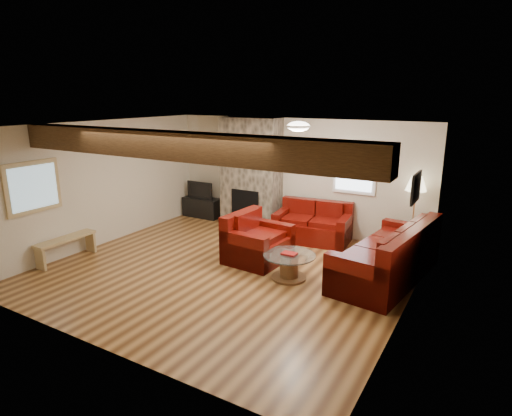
{
  "coord_description": "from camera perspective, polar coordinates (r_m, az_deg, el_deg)",
  "views": [
    {
      "loc": [
        3.96,
        -5.76,
        2.98
      ],
      "look_at": [
        0.36,
        0.4,
        1.09
      ],
      "focal_mm": 30.0,
      "sensor_mm": 36.0,
      "label": 1
    }
  ],
  "objects": [
    {
      "name": "room",
      "position": [
        7.21,
        -4.11,
        0.9
      ],
      "size": [
        8.0,
        8.0,
        8.0
      ],
      "color": "#583217",
      "rests_on": "ground"
    },
    {
      "name": "oak_beam",
      "position": [
        6.04,
        -11.05,
        8.19
      ],
      "size": [
        6.0,
        0.36,
        0.38
      ],
      "primitive_type": "cube",
      "color": "black",
      "rests_on": "room"
    },
    {
      "name": "chimney_breast",
      "position": [
        9.79,
        -0.72,
        4.49
      ],
      "size": [
        1.4,
        0.67,
        2.5
      ],
      "color": "#3C372E",
      "rests_on": "floor"
    },
    {
      "name": "back_window",
      "position": [
        8.98,
        13.03,
        5.3
      ],
      "size": [
        0.9,
        0.08,
        1.1
      ],
      "primitive_type": null,
      "color": "white",
      "rests_on": "room"
    },
    {
      "name": "hatch_window",
      "position": [
        8.27,
        -27.6,
        2.48
      ],
      "size": [
        0.08,
        1.0,
        0.9
      ],
      "primitive_type": null,
      "color": "tan",
      "rests_on": "room"
    },
    {
      "name": "ceiling_dome",
      "position": [
        7.35,
        5.67,
        10.55
      ],
      "size": [
        0.4,
        0.4,
        0.18
      ],
      "primitive_type": null,
      "color": "white",
      "rests_on": "room"
    },
    {
      "name": "artwork_back",
      "position": [
        9.38,
        6.04,
        6.92
      ],
      "size": [
        0.42,
        0.06,
        0.52
      ],
      "primitive_type": null,
      "color": "black",
      "rests_on": "room"
    },
    {
      "name": "artwork_right",
      "position": [
        6.27,
        20.48,
        2.57
      ],
      "size": [
        0.06,
        0.55,
        0.42
      ],
      "primitive_type": null,
      "color": "black",
      "rests_on": "room"
    },
    {
      "name": "sofa_three",
      "position": [
        7.43,
        17.02,
        -5.57
      ],
      "size": [
        1.34,
        2.56,
        0.95
      ],
      "primitive_type": null,
      "rotation": [
        0.0,
        0.0,
        -1.7
      ],
      "color": "#410504",
      "rests_on": "floor"
    },
    {
      "name": "loveseat",
      "position": [
        9.02,
        7.55,
        -1.86
      ],
      "size": [
        1.63,
        1.06,
        0.82
      ],
      "primitive_type": null,
      "rotation": [
        0.0,
        0.0,
        0.12
      ],
      "color": "#410504",
      "rests_on": "floor"
    },
    {
      "name": "armchair_red",
      "position": [
        7.85,
        0.29,
        -4.01
      ],
      "size": [
        1.03,
        1.16,
        0.89
      ],
      "primitive_type": null,
      "rotation": [
        0.0,
        0.0,
        1.5
      ],
      "color": "#410504",
      "rests_on": "floor"
    },
    {
      "name": "coffee_table",
      "position": [
        7.2,
        4.43,
        -7.79
      ],
      "size": [
        0.88,
        0.88,
        0.46
      ],
      "color": "#462816",
      "rests_on": "floor"
    },
    {
      "name": "tv_cabinet",
      "position": [
        10.84,
        -7.19,
        0.09
      ],
      "size": [
        0.97,
        0.39,
        0.49
      ],
      "primitive_type": "cube",
      "color": "black",
      "rests_on": "floor"
    },
    {
      "name": "television",
      "position": [
        10.73,
        -7.27,
        2.45
      ],
      "size": [
        0.74,
        0.1,
        0.42
      ],
      "primitive_type": "imported",
      "color": "black",
      "rests_on": "tv_cabinet"
    },
    {
      "name": "floor_lamp",
      "position": [
        8.59,
        20.55,
        2.52
      ],
      "size": [
        0.39,
        0.39,
        1.51
      ],
      "color": "tan",
      "rests_on": "floor"
    },
    {
      "name": "pine_bench",
      "position": [
        8.69,
        -23.92,
        -5.02
      ],
      "size": [
        0.27,
        1.16,
        0.44
      ],
      "primitive_type": null,
      "color": "tan",
      "rests_on": "floor"
    },
    {
      "name": "coal_bucket",
      "position": [
        9.32,
        0.83,
        -2.82
      ],
      "size": [
        0.32,
        0.32,
        0.3
      ],
      "primitive_type": null,
      "color": "slate",
      "rests_on": "floor"
    }
  ]
}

